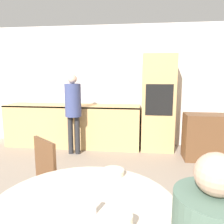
{
  "coord_description": "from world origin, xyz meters",
  "views": [
    {
      "loc": [
        0.34,
        0.26,
        1.52
      ],
      "look_at": [
        0.0,
        2.95,
        1.07
      ],
      "focal_mm": 35.0,
      "sensor_mm": 36.0,
      "label": 1
    }
  ],
  "objects_px": {
    "sideboard": "(212,137)",
    "person_standing": "(73,105)",
    "oven_unit": "(158,103)",
    "cup": "(125,222)",
    "bowl_near": "(113,172)",
    "chair_far_left": "(37,184)"
  },
  "relations": [
    {
      "from": "oven_unit",
      "to": "person_standing",
      "type": "bearing_deg",
      "value": -162.94
    },
    {
      "from": "chair_far_left",
      "to": "bowl_near",
      "type": "xyz_separation_m",
      "value": [
        0.74,
        -0.16,
        0.23
      ]
    },
    {
      "from": "cup",
      "to": "oven_unit",
      "type": "bearing_deg",
      "value": 82.9
    },
    {
      "from": "sideboard",
      "to": "chair_far_left",
      "type": "relative_size",
      "value": 1.06
    },
    {
      "from": "chair_far_left",
      "to": "bowl_near",
      "type": "bearing_deg",
      "value": 27.08
    },
    {
      "from": "chair_far_left",
      "to": "person_standing",
      "type": "relative_size",
      "value": 0.6
    },
    {
      "from": "person_standing",
      "to": "sideboard",
      "type": "bearing_deg",
      "value": 0.16
    },
    {
      "from": "oven_unit",
      "to": "cup",
      "type": "xyz_separation_m",
      "value": [
        -0.43,
        -3.48,
        -0.21
      ]
    },
    {
      "from": "oven_unit",
      "to": "cup",
      "type": "relative_size",
      "value": 23.83
    },
    {
      "from": "cup",
      "to": "bowl_near",
      "type": "xyz_separation_m",
      "value": [
        -0.14,
        0.63,
        -0.02
      ]
    },
    {
      "from": "sideboard",
      "to": "chair_far_left",
      "type": "xyz_separation_m",
      "value": [
        -2.26,
        -2.2,
        0.09
      ]
    },
    {
      "from": "sideboard",
      "to": "person_standing",
      "type": "height_order",
      "value": "person_standing"
    },
    {
      "from": "sideboard",
      "to": "bowl_near",
      "type": "distance_m",
      "value": 2.82
    },
    {
      "from": "cup",
      "to": "bowl_near",
      "type": "distance_m",
      "value": 0.65
    },
    {
      "from": "cup",
      "to": "chair_far_left",
      "type": "bearing_deg",
      "value": 138.26
    },
    {
      "from": "cup",
      "to": "sideboard",
      "type": "bearing_deg",
      "value": 65.25
    },
    {
      "from": "sideboard",
      "to": "cup",
      "type": "distance_m",
      "value": 3.31
    },
    {
      "from": "cup",
      "to": "bowl_near",
      "type": "height_order",
      "value": "cup"
    },
    {
      "from": "sideboard",
      "to": "cup",
      "type": "height_order",
      "value": "sideboard"
    },
    {
      "from": "chair_far_left",
      "to": "sideboard",
      "type": "bearing_deg",
      "value": 83.15
    },
    {
      "from": "bowl_near",
      "to": "person_standing",
      "type": "bearing_deg",
      "value": 114.23
    },
    {
      "from": "sideboard",
      "to": "person_standing",
      "type": "bearing_deg",
      "value": -179.84
    }
  ]
}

